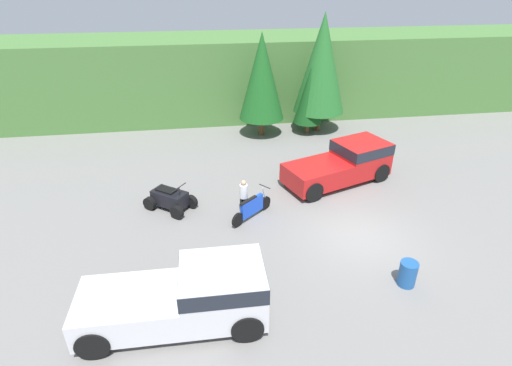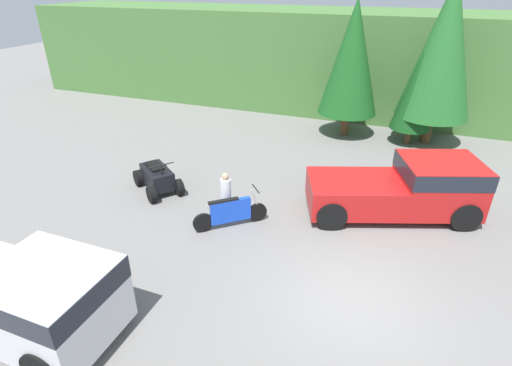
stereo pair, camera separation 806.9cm
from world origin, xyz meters
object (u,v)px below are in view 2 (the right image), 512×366
Objects in this scene: dirt_bike at (231,212)px; rider_person at (226,194)px; quad_atv at (157,178)px; pickup_truck_red at (408,186)px; pickup_truck_second at (17,292)px.

rider_person reaches higher than dirt_bike.
rider_person reaches higher than quad_atv.
pickup_truck_red reaches higher than quad_atv.
dirt_bike is 0.78× the size of quad_atv.
quad_atv is (-8.28, -1.41, -0.51)m from pickup_truck_red.
dirt_bike is at bearing -171.45° from pickup_truck_red.
quad_atv is at bearing 119.22° from dirt_bike.
rider_person is at bearing 20.97° from quad_atv.
pickup_truck_red is 5.69m from rider_person.
quad_atv is (-3.38, 1.23, -0.01)m from dirt_bike.
pickup_truck_red is 10.81m from pickup_truck_second.
rider_person is (2.24, 5.54, -0.11)m from pickup_truck_second.
dirt_bike is 3.60m from quad_atv.
dirt_bike is at bearing -102.76° from rider_person.
pickup_truck_second reaches higher than dirt_bike.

